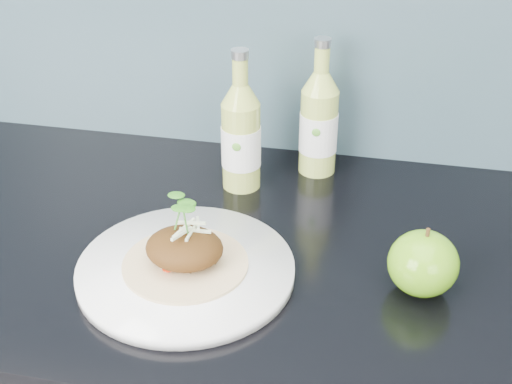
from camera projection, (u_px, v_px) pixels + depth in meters
dinner_plate at (186, 270)px, 0.92m from camera, size 0.36×0.36×0.02m
pork_taco at (184, 247)px, 0.90m from camera, size 0.16×0.16×0.10m
green_apple at (423, 263)px, 0.88m from camera, size 0.11×0.11×0.09m
cider_bottle_left at (241, 137)px, 1.08m from camera, size 0.07×0.07×0.22m
cider_bottle_right at (319, 123)px, 1.12m from camera, size 0.06×0.06×0.22m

